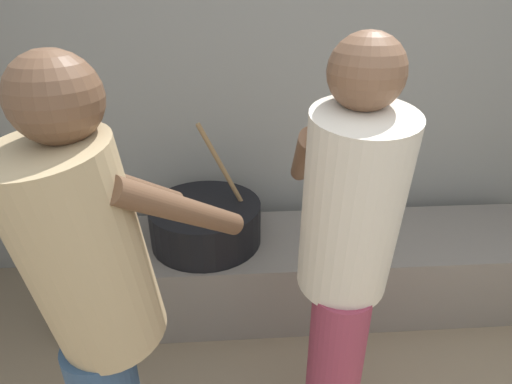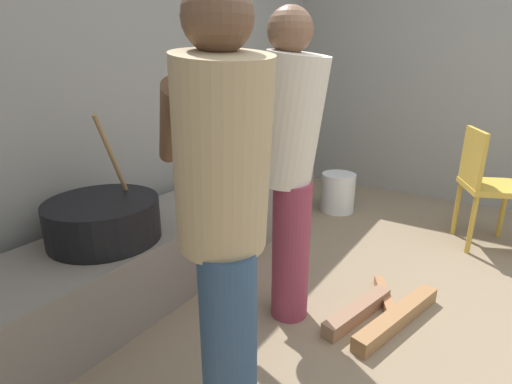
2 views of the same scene
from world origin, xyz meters
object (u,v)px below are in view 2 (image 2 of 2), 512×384
object	(u,v)px
chair_yellow	(486,182)
bucket_white_plastic	(338,192)
cook_in_tan_shirt	(223,208)
cooking_pot_main	(104,220)
cook_in_cream_shirt	(288,155)

from	to	relation	value
chair_yellow	bucket_white_plastic	xyz separation A→B (m)	(0.08, 1.16, -0.32)
cook_in_tan_shirt	chair_yellow	size ratio (longest dim) A/B	1.78
chair_yellow	cook_in_tan_shirt	bearing A→B (deg)	164.74
cooking_pot_main	chair_yellow	bearing A→B (deg)	-38.33
cook_in_cream_shirt	chair_yellow	bearing A→B (deg)	-27.21
chair_yellow	bucket_white_plastic	distance (m)	1.20
cooking_pot_main	chair_yellow	world-z (taller)	cooking_pot_main
cooking_pot_main	chair_yellow	size ratio (longest dim) A/B	0.77
chair_yellow	cook_in_cream_shirt	bearing A→B (deg)	152.79
cook_in_cream_shirt	bucket_white_plastic	bearing A→B (deg)	12.38
cook_in_tan_shirt	bucket_white_plastic	world-z (taller)	cook_in_tan_shirt
chair_yellow	bucket_white_plastic	size ratio (longest dim) A/B	2.46
cooking_pot_main	bucket_white_plastic	distance (m)	2.22
cook_in_cream_shirt	cook_in_tan_shirt	distance (m)	0.76
cooking_pot_main	cook_in_tan_shirt	distance (m)	1.09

